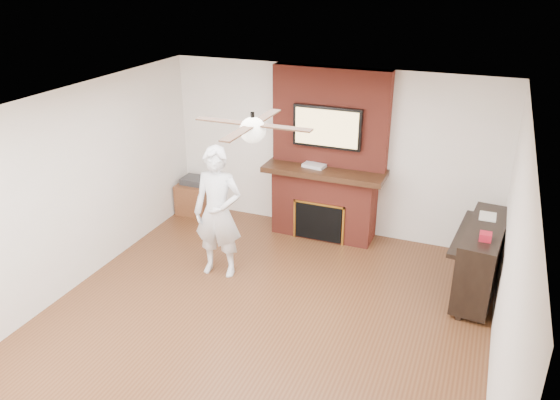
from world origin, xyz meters
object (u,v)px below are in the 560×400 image
at_px(person, 218,213).
at_px(fireplace, 326,172).
at_px(side_table, 196,196).
at_px(piano, 480,258).

bearing_deg(person, fireplace, 53.51).
distance_m(fireplace, person, 1.89).
height_order(person, side_table, person).
distance_m(person, piano, 3.32).
relative_size(side_table, piano, 0.42).
relative_size(person, side_table, 2.88).
height_order(fireplace, person, fireplace).
height_order(side_table, piano, piano).
height_order(fireplace, piano, fireplace).
relative_size(fireplace, piano, 1.71).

